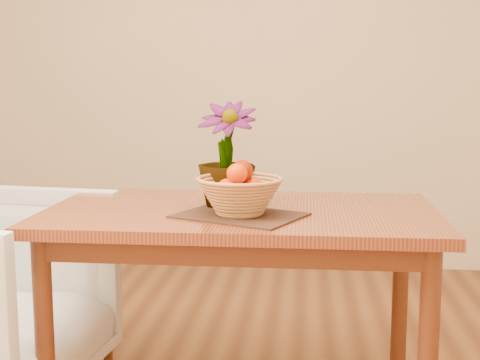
# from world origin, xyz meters

# --- Properties ---
(wall_back) EXTENTS (4.00, 0.02, 2.70)m
(wall_back) POSITION_xyz_m (0.00, 2.25, 1.35)
(wall_back) COLOR beige
(wall_back) RESTS_ON floor
(table) EXTENTS (1.40, 0.80, 0.75)m
(table) POSITION_xyz_m (0.00, 0.30, 0.66)
(table) COLOR brown
(table) RESTS_ON floor
(placemat) EXTENTS (0.49, 0.44, 0.01)m
(placemat) POSITION_xyz_m (0.01, 0.17, 0.75)
(placemat) COLOR #3A1E15
(placemat) RESTS_ON table
(wicker_basket) EXTENTS (0.29, 0.29, 0.12)m
(wicker_basket) POSITION_xyz_m (0.01, 0.17, 0.82)
(wicker_basket) COLOR tan
(wicker_basket) RESTS_ON placemat
(orange_pile) EXTENTS (0.16, 0.17, 0.13)m
(orange_pile) POSITION_xyz_m (0.01, 0.17, 0.87)
(orange_pile) COLOR #DE4003
(orange_pile) RESTS_ON wicker_basket
(potted_plant) EXTENTS (0.22, 0.22, 0.38)m
(potted_plant) POSITION_xyz_m (-0.05, 0.33, 0.94)
(potted_plant) COLOR #1B4413
(potted_plant) RESTS_ON table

